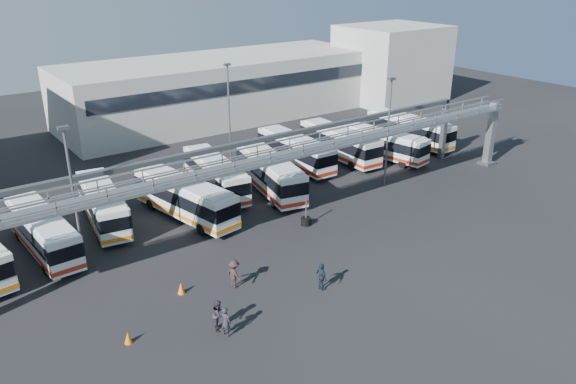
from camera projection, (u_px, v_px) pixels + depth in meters
ground at (336, 249)px, 41.61m from camera, size 140.00×140.00×0.00m
gantry at (290, 158)px, 43.89m from camera, size 51.40×5.15×7.10m
warehouse at (220, 88)px, 75.01m from camera, size 42.00×14.00×8.00m
building_right at (391, 63)px, 84.07m from camera, size 14.00×12.00×11.00m
light_pole_left at (73, 192)px, 36.71m from camera, size 0.70×0.35×10.21m
light_pole_mid at (388, 127)px, 51.17m from camera, size 0.70×0.35×10.21m
light_pole_back at (229, 107)px, 58.04m from camera, size 0.70×0.35×10.21m
bus_1 at (43, 231)px, 40.44m from camera, size 2.92×10.32×3.10m
bus_2 at (103, 204)px, 45.01m from camera, size 3.86×10.53×3.12m
bus_3 at (185, 197)px, 45.90m from camera, size 4.45×11.19×3.32m
bus_4 at (215, 174)px, 51.01m from camera, size 3.94×10.91×3.24m
bus_5 at (270, 172)px, 51.21m from camera, size 4.83×11.45×3.39m
bus_6 at (296, 150)px, 57.47m from camera, size 2.72×10.73×3.24m
bus_7 at (339, 142)px, 59.71m from camera, size 2.95×11.06×3.33m
bus_8 at (383, 143)px, 59.91m from camera, size 4.25×10.39×3.08m
bus_9 at (409, 129)px, 64.38m from camera, size 3.31×11.08×3.32m
pedestrian_a at (226, 322)px, 31.64m from camera, size 0.62×0.77×1.85m
pedestrian_b at (219, 315)px, 32.25m from camera, size 1.15×1.15×1.88m
pedestrian_c at (234, 274)px, 36.34m from camera, size 0.89×1.35×1.96m
pedestrian_d at (322, 277)px, 36.08m from camera, size 0.60×1.17×1.90m
cone_left at (128, 338)px, 31.22m from camera, size 0.58×0.58×0.71m
cone_right at (181, 288)px, 35.88m from camera, size 0.63×0.63×0.76m
tire_stack at (306, 221)px, 45.17m from camera, size 0.81×0.81×2.31m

